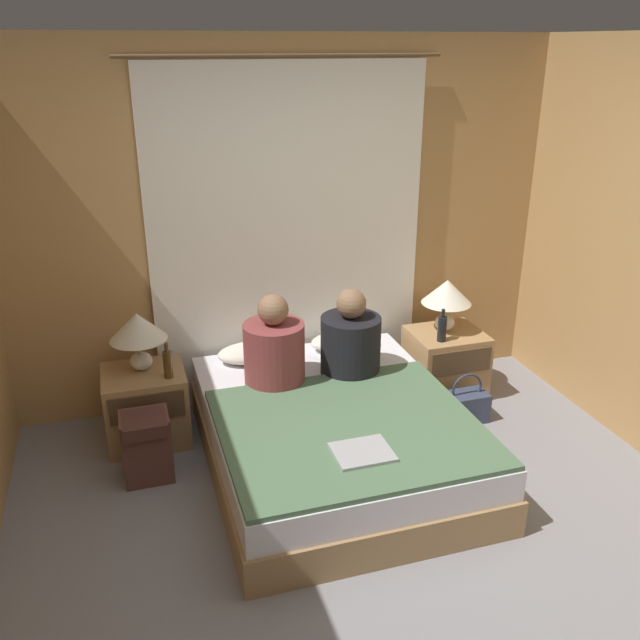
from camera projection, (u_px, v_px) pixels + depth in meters
ground_plane at (393, 567)px, 3.39m from camera, size 16.00×16.00×0.00m
wall_back at (287, 227)px, 4.69m from camera, size 3.95×0.06×2.50m
curtain_panel at (289, 239)px, 4.66m from camera, size 2.11×0.02×2.37m
bed at (334, 436)px, 4.15m from camera, size 1.51×1.90×0.41m
nightstand_left at (146, 406)px, 4.40m from camera, size 0.52×0.47×0.49m
nightstand_right at (445, 363)px, 4.99m from camera, size 0.52×0.47×0.49m
lamp_left at (138, 330)px, 4.25m from camera, size 0.36×0.36×0.39m
lamp_right at (447, 295)px, 4.84m from camera, size 0.36×0.36×0.39m
pillow_left at (253, 352)px, 4.64m from camera, size 0.49×0.28×0.12m
pillow_right at (344, 341)px, 4.82m from camera, size 0.49×0.28×0.12m
blanket_on_bed at (350, 427)px, 3.82m from camera, size 1.45×1.29×0.03m
person_left_in_bed at (274, 349)px, 4.27m from camera, size 0.39×0.39×0.60m
person_right_in_bed at (351, 341)px, 4.41m from camera, size 0.39×0.39×0.58m
beer_bottle_on_left_stand at (168, 364)px, 4.21m from camera, size 0.06×0.06×0.24m
beer_bottle_on_right_stand at (442, 328)px, 4.73m from camera, size 0.06×0.06×0.24m
laptop_on_bed at (362, 452)px, 3.55m from camera, size 0.31×0.26×0.02m
backpack_on_floor at (146, 443)px, 4.01m from camera, size 0.28×0.27×0.42m
handbag_on_floor at (465, 406)px, 4.67m from camera, size 0.30×0.18×0.36m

